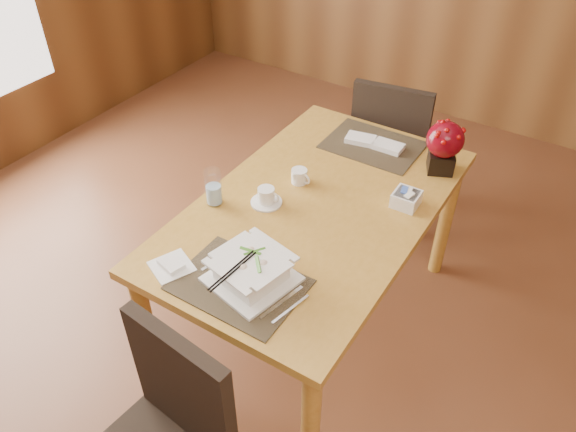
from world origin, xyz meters
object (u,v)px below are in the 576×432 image
Objects in this scene: dining_table at (315,222)px; water_glass at (213,187)px; soup_setting at (251,270)px; far_chair at (391,145)px; coffee_cup at (266,197)px; creamer_jug at (299,176)px; sugar_caddy at (406,199)px; berry_decor at (444,144)px; bread_plate at (172,267)px.

dining_table is 0.47m from water_glass.
soup_setting is 1.99× the size of water_glass.
water_glass is 0.18× the size of far_chair.
soup_setting is 0.46m from coffee_cup.
coffee_cup is 0.22m from water_glass.
sugar_caddy is at bearing 24.27° from creamer_jug.
coffee_cup reaches higher than dining_table.
soup_setting is 1.08m from berry_decor.
water_glass is at bearing 156.10° from soup_setting.
berry_decor is 0.26× the size of far_chair.
dining_table is 16.56× the size of creamer_jug.
far_chair is (-0.05, 0.94, -0.13)m from dining_table.
far_chair is at bearing 116.39° from sugar_caddy.
soup_setting reaches higher than dining_table.
berry_decor is at bearing 56.48° from dining_table.
soup_setting is 0.35× the size of far_chair.
soup_setting is 1.33× the size of berry_decor.
bread_plate is (-0.58, -0.81, -0.03)m from sugar_caddy.
soup_setting reaches higher than creamer_jug.
coffee_cup reaches higher than bread_plate.
bread_plate is at bearing -98.86° from coffee_cup.
dining_table is at bearing 105.50° from soup_setting.
water_glass is 1.24m from far_chair.
bread_plate is at bearing -118.26° from berry_decor.
water_glass reaches higher than soup_setting.
creamer_jug is 0.72m from bread_plate.
creamer_jug is at bearing 80.63° from bread_plate.
far_chair is (-0.37, 0.74, -0.26)m from sugar_caddy.
coffee_cup reaches higher than creamer_jug.
soup_setting is at bearing -86.93° from dining_table.
water_glass is 0.67× the size of berry_decor.
far_chair is at bearing 82.15° from bread_plate.
soup_setting is at bearing -112.30° from sugar_caddy.
water_glass reaches higher than sugar_caddy.
soup_setting is at bearing 19.28° from bread_plate.
sugar_caddy is at bearing 31.23° from water_glass.
creamer_jug is 0.10× the size of far_chair.
far_chair is (0.21, 1.55, -0.23)m from bread_plate.
water_glass is 0.81m from sugar_caddy.
berry_decor is at bearing 61.74° from bread_plate.
dining_table is 10.67× the size of bread_plate.
coffee_cup is 0.83m from berry_decor.
berry_decor reaches higher than soup_setting.
berry_decor is at bearing 85.26° from soup_setting.
coffee_cup is 1.48× the size of creamer_jug.
creamer_jug is (0.22, 0.32, -0.05)m from water_glass.
dining_table is 0.22m from creamer_jug.
berry_decor is at bearing 125.08° from far_chair.
creamer_jug is at bearing 145.41° from dining_table.
berry_decor is at bearing 45.95° from water_glass.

